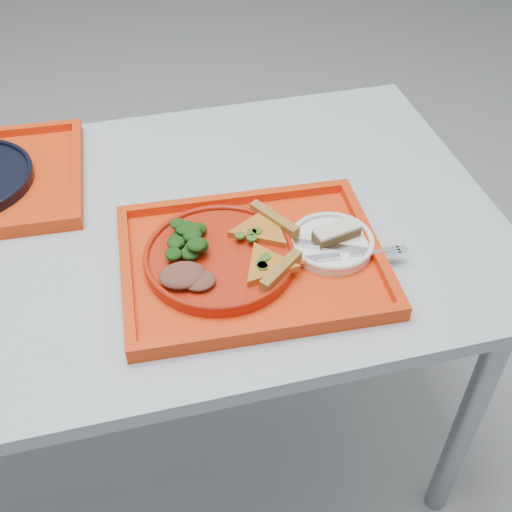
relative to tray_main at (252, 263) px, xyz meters
name	(u,v)px	position (x,y,z in m)	size (l,w,h in m)	color
ground	(130,451)	(-0.30, 0.14, -0.76)	(10.00, 10.00, 0.00)	gray
table	(82,269)	(-0.30, 0.14, -0.08)	(1.60, 0.80, 0.75)	#97A2AA
tray_main	(252,263)	(0.00, 0.00, 0.00)	(0.45, 0.35, 0.01)	red
dinner_plate	(220,258)	(-0.05, 0.01, 0.02)	(0.26, 0.26, 0.02)	#AB1F0B
side_plate	(331,244)	(0.15, 0.00, 0.01)	(0.15, 0.15, 0.01)	white
pizza_slice_a	(267,264)	(0.02, -0.04, 0.03)	(0.11, 0.10, 0.02)	orange
pizza_slice_b	(262,227)	(0.03, 0.05, 0.03)	(0.13, 0.11, 0.02)	orange
salad_heap	(191,235)	(-0.10, 0.05, 0.05)	(0.09, 0.08, 0.04)	black
meat_portion	(183,275)	(-0.13, -0.04, 0.04)	(0.08, 0.06, 0.02)	brown
dessert_bar	(336,232)	(0.16, 0.01, 0.03)	(0.09, 0.05, 0.02)	#493118
knife	(328,246)	(0.13, -0.01, 0.02)	(0.18, 0.02, 0.01)	silver
fork	(348,255)	(0.16, -0.04, 0.02)	(0.18, 0.02, 0.01)	silver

